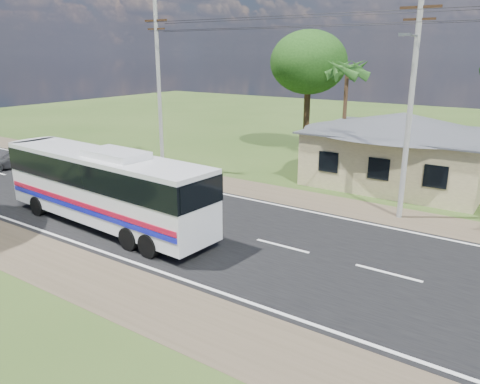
% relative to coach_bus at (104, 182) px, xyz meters
% --- Properties ---
extents(ground, '(120.00, 120.00, 0.00)m').
position_rel_coach_bus_xyz_m(ground, '(8.00, 2.56, -2.15)').
color(ground, '#2D4619').
rests_on(ground, ground).
extents(road, '(120.00, 16.00, 0.03)m').
position_rel_coach_bus_xyz_m(road, '(8.00, 2.56, -2.14)').
color(road, black).
rests_on(road, ground).
extents(house, '(12.40, 10.00, 5.00)m').
position_rel_coach_bus_xyz_m(house, '(9.00, 15.56, 0.49)').
color(house, '#C3B482').
rests_on(house, ground).
extents(utility_poles, '(32.80, 2.22, 11.00)m').
position_rel_coach_bus_xyz_m(utility_poles, '(10.66, 9.04, 3.61)').
color(utility_poles, '#9E9E99').
rests_on(utility_poles, ground).
extents(palm_far, '(2.80, 2.80, 7.70)m').
position_rel_coach_bus_xyz_m(palm_far, '(4.00, 18.56, 4.52)').
color(palm_far, '#47301E').
rests_on(palm_far, ground).
extents(tree_behind_house, '(6.00, 6.00, 9.61)m').
position_rel_coach_bus_xyz_m(tree_behind_house, '(-0.00, 20.56, 4.96)').
color(tree_behind_house, '#47301E').
rests_on(tree_behind_house, ground).
extents(coach_bus, '(12.26, 3.31, 3.77)m').
position_rel_coach_bus_xyz_m(coach_bus, '(0.00, 0.00, 0.00)').
color(coach_bus, silver).
rests_on(coach_bus, ground).
extents(small_car, '(3.04, 4.23, 1.34)m').
position_rel_coach_bus_xyz_m(small_car, '(-14.55, 4.25, -1.48)').
color(small_car, '#28282A').
rests_on(small_car, ground).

